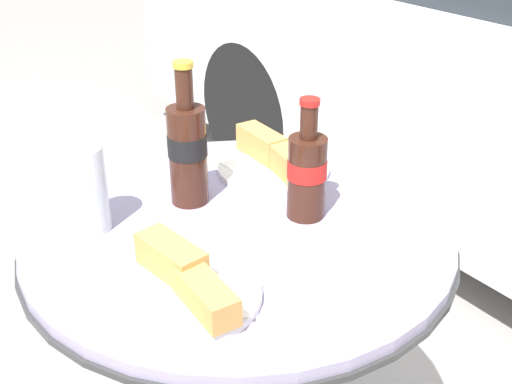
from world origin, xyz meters
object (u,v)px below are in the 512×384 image
lunch_plate_far (274,161)px  bistro_table (240,302)px  drinking_glass (86,192)px  lunch_plate_near (187,285)px  cola_bottle_left (307,172)px  cola_bottle_right (188,149)px

lunch_plate_far → bistro_table: bearing=-52.6°
bistro_table → lunch_plate_far: lunch_plate_far is taller
drinking_glass → lunch_plate_near: 0.26m
drinking_glass → lunch_plate_far: (0.00, 0.37, -0.04)m
cola_bottle_left → lunch_plate_near: 0.30m
cola_bottle_left → drinking_glass: 0.36m
cola_bottle_left → cola_bottle_right: 0.21m
cola_bottle_right → lunch_plate_far: (-0.01, 0.19, -0.08)m
drinking_glass → lunch_plate_near: size_ratio=0.67×
drinking_glass → bistro_table: bearing=57.3°
drinking_glass → lunch_plate_far: bearing=89.5°
cola_bottle_left → lunch_plate_far: bearing=160.9°
cola_bottle_left → lunch_plate_far: 0.19m
cola_bottle_left → lunch_plate_near: cola_bottle_left is taller
cola_bottle_left → drinking_glass: (-0.17, -0.32, -0.02)m
cola_bottle_right → bistro_table: bearing=11.4°
drinking_glass → cola_bottle_right: bearing=85.7°
bistro_table → drinking_glass: drinking_glass is taller
cola_bottle_left → lunch_plate_near: size_ratio=0.96×
drinking_glass → cola_bottle_left: bearing=61.4°
bistro_table → cola_bottle_right: size_ratio=2.96×
cola_bottle_left → cola_bottle_right: (-0.16, -0.13, 0.02)m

